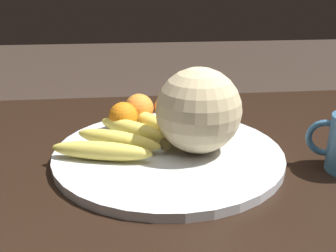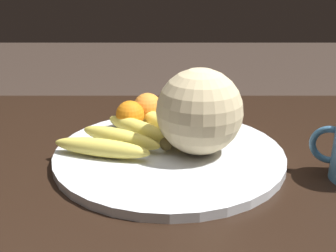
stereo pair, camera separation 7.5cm
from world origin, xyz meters
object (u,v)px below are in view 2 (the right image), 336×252
object	(u,v)px
melon	(198,111)
produce_tag	(164,134)
orange_mid_center	(179,118)
orange_front_left	(146,108)
orange_front_right	(175,108)
kitchen_table	(129,200)
orange_back_right	(129,115)
banana_bunch	(131,134)
fruit_bowl	(168,153)
orange_back_left	(206,111)

from	to	relation	value
melon	produce_tag	bearing A→B (deg)	127.27
orange_mid_center	produce_tag	size ratio (longest dim) A/B	0.77
orange_front_left	produce_tag	xyz separation A→B (m)	(0.04, -0.08, -0.03)
melon	orange_mid_center	size ratio (longest dim) A/B	2.77
orange_front_right	orange_mid_center	size ratio (longest dim) A/B	1.09
kitchen_table	orange_front_left	size ratio (longest dim) A/B	24.51
orange_mid_center	orange_back_right	world-z (taller)	orange_back_right
orange_mid_center	melon	bearing A→B (deg)	-74.09
orange_front_right	orange_mid_center	distance (m)	0.06
orange_front_right	orange_front_left	bearing A→B (deg)	-178.07
banana_bunch	orange_front_left	size ratio (longest dim) A/B	3.98
kitchen_table	orange_mid_center	distance (m)	0.21
fruit_bowl	orange_front_right	distance (m)	0.17
orange_mid_center	produce_tag	bearing A→B (deg)	-145.12
orange_mid_center	orange_back_right	distance (m)	0.11
fruit_bowl	orange_back_right	xyz separation A→B (m)	(-0.09, 0.12, 0.04)
orange_mid_center	orange_back_right	xyz separation A→B (m)	(-0.11, 0.01, 0.00)
fruit_bowl	orange_back_left	xyz separation A→B (m)	(0.09, 0.15, 0.04)
orange_mid_center	orange_back_left	xyz separation A→B (m)	(0.06, 0.04, 0.00)
produce_tag	orange_back_left	bearing A→B (deg)	77.95
fruit_bowl	orange_back_left	world-z (taller)	orange_back_left
melon	fruit_bowl	bearing A→B (deg)	172.78
melon	orange_front_right	distance (m)	0.18
orange_front_left	orange_back_right	distance (m)	0.06
orange_back_left	orange_mid_center	bearing A→B (deg)	-144.98
orange_back_right	kitchen_table	bearing A→B (deg)	-86.57
kitchen_table	orange_front_right	xyz separation A→B (m)	(0.10, 0.18, 0.13)
melon	orange_front_left	xyz separation A→B (m)	(-0.11, 0.17, -0.05)
banana_bunch	produce_tag	distance (m)	0.08
banana_bunch	kitchen_table	bearing A→B (deg)	124.44
banana_bunch	orange_front_left	world-z (taller)	orange_front_left
kitchen_table	orange_front_left	world-z (taller)	orange_front_left
fruit_bowl	orange_front_left	world-z (taller)	orange_front_left
kitchen_table	produce_tag	xyz separation A→B (m)	(0.07, 0.10, 0.10)
kitchen_table	fruit_bowl	distance (m)	0.12
banana_bunch	produce_tag	world-z (taller)	banana_bunch
fruit_bowl	produce_tag	distance (m)	0.08
orange_back_left	orange_back_right	xyz separation A→B (m)	(-0.17, -0.03, 0.00)
melon	orange_front_right	bearing A→B (deg)	102.83
orange_front_left	fruit_bowl	bearing A→B (deg)	-72.81
fruit_bowl	orange_front_left	size ratio (longest dim) A/B	6.59
fruit_bowl	orange_back_right	world-z (taller)	orange_back_right
orange_back_left	produce_tag	distance (m)	0.12
orange_front_left	orange_back_right	world-z (taller)	orange_front_left
fruit_bowl	orange_back_left	size ratio (longest dim) A/B	7.56
kitchen_table	fruit_bowl	xyz separation A→B (m)	(0.08, 0.02, 0.09)
fruit_bowl	orange_front_right	world-z (taller)	orange_front_right
orange_front_left	orange_front_right	xyz separation A→B (m)	(0.07, 0.00, -0.00)
fruit_bowl	kitchen_table	bearing A→B (deg)	-165.73
orange_front_right	orange_back_right	size ratio (longest dim) A/B	1.02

